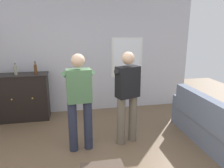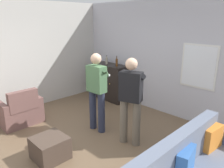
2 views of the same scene
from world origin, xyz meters
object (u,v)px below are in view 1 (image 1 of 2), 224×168
object	(u,v)px
sideboard_cabinet	(24,97)
bottle_wine_green	(16,70)
person_standing_right	(127,94)
bottle_liquor_amber	(36,69)
couch	(218,131)
person_standing_left	(79,98)

from	to	relation	value
sideboard_cabinet	bottle_wine_green	distance (m)	0.64
person_standing_right	sideboard_cabinet	bearing A→B (deg)	144.58
bottle_wine_green	person_standing_right	size ratio (longest dim) A/B	0.15
bottle_wine_green	person_standing_right	distance (m)	2.56
sideboard_cabinet	person_standing_right	xyz separation A→B (m)	(2.02, -1.44, 0.40)
bottle_wine_green	bottle_liquor_amber	world-z (taller)	bottle_liquor_amber
couch	bottle_liquor_amber	size ratio (longest dim) A/B	8.70
sideboard_cabinet	person_standing_right	size ratio (longest dim) A/B	0.66
couch	bottle_liquor_amber	distance (m)	3.83
person_standing_left	person_standing_right	xyz separation A→B (m)	(0.84, 0.09, 0.00)
person_standing_right	person_standing_left	bearing A→B (deg)	-173.63
sideboard_cabinet	person_standing_left	xyz separation A→B (m)	(1.18, -1.53, 0.40)
bottle_wine_green	person_standing_right	bearing A→B (deg)	-33.25
bottle_liquor_amber	person_standing_right	xyz separation A→B (m)	(1.71, -1.39, -0.24)
couch	person_standing_right	bearing A→B (deg)	157.68
couch	sideboard_cabinet	size ratio (longest dim) A/B	2.27
couch	bottle_wine_green	world-z (taller)	bottle_wine_green
couch	bottle_liquor_amber	bearing A→B (deg)	147.89
bottle_wine_green	person_standing_left	xyz separation A→B (m)	(1.29, -1.49, -0.23)
person_standing_left	person_standing_right	bearing A→B (deg)	6.37
sideboard_cabinet	person_standing_left	distance (m)	1.97
couch	bottle_wine_green	size ratio (longest dim) A/B	9.80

